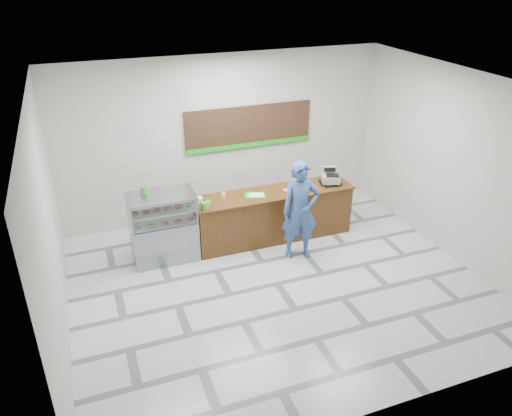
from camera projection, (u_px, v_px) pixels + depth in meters
name	position (u px, v px, depth m)	size (l,w,h in m)	color
floor	(277.00, 284.00, 8.83)	(7.00, 7.00, 0.00)	silver
back_wall	(224.00, 138.00, 10.55)	(7.00, 7.00, 0.00)	beige
ceiling	(282.00, 86.00, 7.25)	(7.00, 7.00, 0.00)	silver
sales_counter	(273.00, 215.00, 10.07)	(3.26, 0.76, 1.03)	brown
display_case	(163.00, 227.00, 9.30)	(1.22, 0.72, 1.33)	gray
menu_board	(249.00, 127.00, 10.61)	(2.80, 0.06, 0.90)	black
cash_register	(330.00, 178.00, 10.15)	(0.47, 0.48, 0.34)	black
card_terminal	(322.00, 183.00, 10.16)	(0.08, 0.15, 0.04)	black
serving_tray	(255.00, 195.00, 9.67)	(0.45, 0.38, 0.02)	#2FD207
napkin_box	(199.00, 200.00, 9.39)	(0.13, 0.13, 0.11)	white
straw_cup	(224.00, 195.00, 9.59)	(0.07, 0.07, 0.11)	silver
promo_box	(206.00, 206.00, 9.12)	(0.17, 0.11, 0.15)	green
donut_decal	(287.00, 190.00, 9.92)	(0.16, 0.16, 0.00)	#F75C7E
green_cup_left	(143.00, 190.00, 9.06)	(0.09, 0.09, 0.14)	green
green_cup_right	(144.00, 190.00, 9.04)	(0.09, 0.09, 0.14)	green
customer	(300.00, 211.00, 9.26)	(0.70, 0.46, 1.92)	#325289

